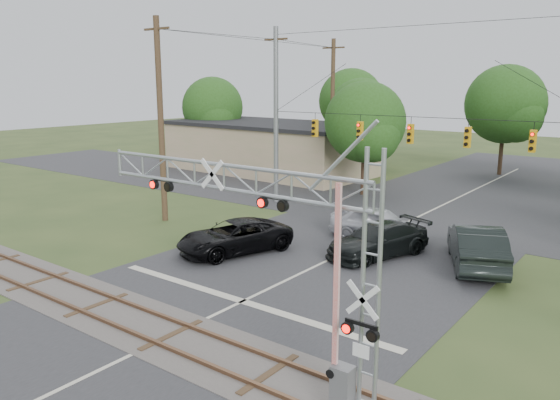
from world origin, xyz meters
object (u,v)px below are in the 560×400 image
Objects in this scene: traffic_signal_span at (427,126)px; sedan_silver at (378,223)px; crossing_gantry at (273,241)px; pickup_black at (235,237)px; car_dark at (378,240)px; commercial_building at (271,147)px.

traffic_signal_span is 6.27m from sedan_silver.
sedan_silver is at bearing 106.46° from crossing_gantry.
pickup_black is 1.13× the size of sedan_silver.
car_dark is at bearing -85.13° from traffic_signal_span.
traffic_signal_span reaches higher than commercial_building.
pickup_black is at bearing -128.76° from car_dark.
traffic_signal_span reaches higher than sedan_silver.
traffic_signal_span is at bearing 81.75° from pickup_black.
traffic_signal_span is at bearing 113.96° from car_dark.
crossing_gantry reaches higher than pickup_black.
crossing_gantry is 18.75m from traffic_signal_span.
traffic_signal_span is 12.39m from pickup_black.
crossing_gantry reaches higher than commercial_building.
traffic_signal_span is 0.99× the size of commercial_building.
crossing_gantry is 36.33m from commercial_building.
pickup_black is 7.61m from sedan_silver.
crossing_gantry is at bearing -48.97° from commercial_building.
car_dark is 25.66m from commercial_building.
commercial_building is at bearing 151.59° from traffic_signal_span.
commercial_building is at bearing 158.42° from car_dark.
car_dark is 0.27× the size of commercial_building.
pickup_black and car_dark have the same top height.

